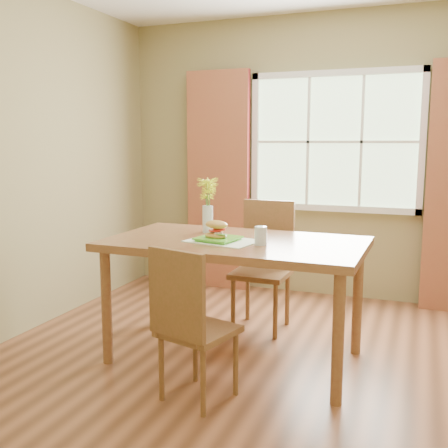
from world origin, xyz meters
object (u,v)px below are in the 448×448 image
chair_near (190,319)px  croissant_sandwich (216,230)px  flower_vase (208,198)px  water_glass (261,236)px  chair_far (265,258)px  dining_table (235,252)px

chair_near → croissant_sandwich: bearing=112.6°
chair_near → flower_vase: flower_vase is taller
flower_vase → water_glass: bearing=-32.8°
water_glass → croissant_sandwich: bearing=179.0°
chair_near → flower_vase: size_ratio=2.30×
croissant_sandwich → chair_far: bearing=96.0°
croissant_sandwich → water_glass: bearing=12.0°
croissant_sandwich → flower_vase: 0.41m
dining_table → water_glass: (0.21, -0.10, 0.14)m
dining_table → flower_vase: 0.50m
chair_far → croissant_sandwich: bearing=-96.0°
dining_table → croissant_sandwich: bearing=-133.9°
croissant_sandwich → flower_vase: flower_vase is taller
dining_table → chair_near: bearing=-90.9°
dining_table → chair_near: 0.74m
dining_table → croissant_sandwich: (-0.10, -0.10, 0.17)m
dining_table → chair_far: chair_far is taller
chair_near → flower_vase: bearing=121.7°
chair_far → croissant_sandwich: 0.89m
water_glass → chair_near: bearing=-111.6°
croissant_sandwich → flower_vase: (-0.19, 0.32, 0.17)m
flower_vase → chair_near: bearing=-73.6°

